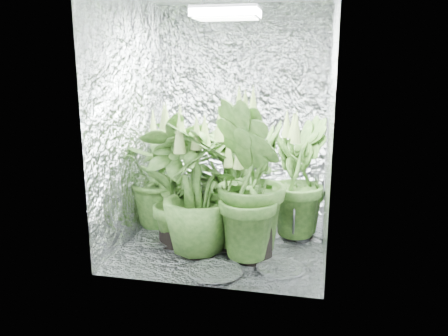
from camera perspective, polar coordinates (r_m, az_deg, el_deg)
name	(u,v)px	position (r m, az deg, el deg)	size (l,w,h in m)	color
ground	(226,241)	(3.73, 0.23, -9.47)	(1.60, 1.60, 0.00)	white
walls	(226,123)	(3.47, 0.24, 5.93)	(1.62, 1.62, 2.00)	white
grow_lamp	(226,13)	(3.47, 0.26, 19.60)	(0.50, 0.30, 0.22)	gray
plant_a	(166,173)	(3.93, -7.58, -0.69)	(1.13, 1.13, 1.07)	black
plant_b	(230,176)	(3.96, 0.81, -1.09)	(0.68, 0.68, 1.01)	black
plant_c	(298,179)	(3.74, 9.70, -1.43)	(0.61, 0.61, 1.10)	black
plant_d	(197,191)	(3.35, -3.52, -3.04)	(0.79, 0.79, 1.10)	black
plant_e	(232,198)	(3.48, 1.09, -3.97)	(0.72, 0.72, 0.88)	black
plant_f	(175,180)	(3.52, -6.46, -1.56)	(0.79, 0.79, 1.17)	black
plant_g	(253,181)	(3.23, 3.77, -1.77)	(0.83, 0.83, 1.30)	black
plant_h	(227,179)	(3.69, 0.37, -1.45)	(0.78, 0.78, 1.11)	black
circulation_fan	(297,221)	(3.74, 9.53, -6.90)	(0.16, 0.34, 0.39)	black
plant_label	(260,223)	(3.28, 4.78, -7.17)	(0.05, 0.01, 0.08)	white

